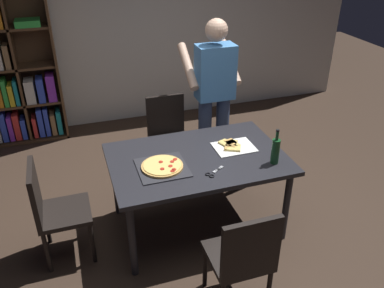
# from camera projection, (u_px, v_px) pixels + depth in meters

# --- Properties ---
(ground_plane) EXTENTS (12.00, 12.00, 0.00)m
(ground_plane) POSITION_uv_depth(u_px,v_px,m) (197.00, 224.00, 3.86)
(ground_plane) COLOR #38281E
(back_wall) EXTENTS (6.40, 0.10, 2.80)m
(back_wall) POSITION_uv_depth(u_px,v_px,m) (134.00, 19.00, 5.33)
(back_wall) COLOR silver
(back_wall) RESTS_ON ground_plane
(dining_table) EXTENTS (1.52, 1.00, 0.75)m
(dining_table) POSITION_uv_depth(u_px,v_px,m) (197.00, 164.00, 3.53)
(dining_table) COLOR #232328
(dining_table) RESTS_ON ground_plane
(chair_near_camera) EXTENTS (0.42, 0.42, 0.90)m
(chair_near_camera) POSITION_uv_depth(u_px,v_px,m) (243.00, 256.00, 2.79)
(chair_near_camera) COLOR black
(chair_near_camera) RESTS_ON ground_plane
(chair_far_side) EXTENTS (0.42, 0.42, 0.90)m
(chair_far_side) POSITION_uv_depth(u_px,v_px,m) (168.00, 132.00, 4.43)
(chair_far_side) COLOR black
(chair_far_side) RESTS_ON ground_plane
(chair_left_end) EXTENTS (0.42, 0.42, 0.90)m
(chair_left_end) POSITION_uv_depth(u_px,v_px,m) (52.00, 207.00, 3.27)
(chair_left_end) COLOR black
(chair_left_end) RESTS_ON ground_plane
(person_serving_pizza) EXTENTS (0.55, 0.54, 1.75)m
(person_serving_pizza) POSITION_uv_depth(u_px,v_px,m) (214.00, 93.00, 4.13)
(person_serving_pizza) COLOR #38476B
(person_serving_pizza) RESTS_ON ground_plane
(pepperoni_pizza_on_tray) EXTENTS (0.41, 0.41, 0.04)m
(pepperoni_pizza_on_tray) POSITION_uv_depth(u_px,v_px,m) (162.00, 167.00, 3.33)
(pepperoni_pizza_on_tray) COLOR #2D2D33
(pepperoni_pizza_on_tray) RESTS_ON dining_table
(pizza_slices_on_towel) EXTENTS (0.36, 0.28, 0.03)m
(pizza_slices_on_towel) POSITION_uv_depth(u_px,v_px,m) (232.00, 146.00, 3.64)
(pizza_slices_on_towel) COLOR white
(pizza_slices_on_towel) RESTS_ON dining_table
(wine_bottle) EXTENTS (0.07, 0.07, 0.32)m
(wine_bottle) POSITION_uv_depth(u_px,v_px,m) (275.00, 151.00, 3.35)
(wine_bottle) COLOR #194723
(wine_bottle) RESTS_ON dining_table
(kitchen_scissors) EXTENTS (0.19, 0.15, 0.01)m
(kitchen_scissors) POSITION_uv_depth(u_px,v_px,m) (213.00, 173.00, 3.26)
(kitchen_scissors) COLOR silver
(kitchen_scissors) RESTS_ON dining_table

